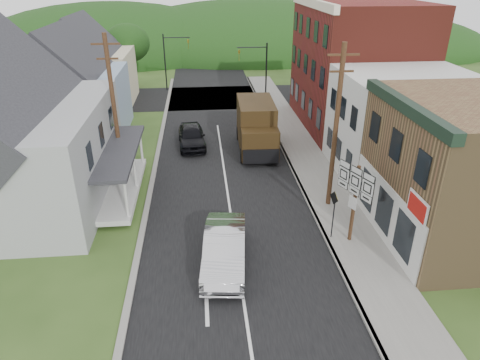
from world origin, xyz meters
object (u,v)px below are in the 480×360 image
object	(u,v)px
dark_sedan	(192,136)
silver_sedan	(225,249)
route_sign_cluster	(355,193)
warning_sign	(334,208)
delivery_van	(256,127)

from	to	relation	value
dark_sedan	silver_sedan	bearing A→B (deg)	-87.82
route_sign_cluster	warning_sign	world-z (taller)	route_sign_cluster
silver_sedan	dark_sedan	xyz separation A→B (m)	(-1.55, 14.72, -0.05)
dark_sedan	warning_sign	xyz separation A→B (m)	(6.93, -13.20, 0.97)
dark_sedan	route_sign_cluster	distance (m)	15.71
delivery_van	route_sign_cluster	world-z (taller)	route_sign_cluster
delivery_van	dark_sedan	bearing A→B (deg)	168.33
route_sign_cluster	silver_sedan	bearing A→B (deg)	168.49
silver_sedan	route_sign_cluster	distance (m)	6.56
silver_sedan	delivery_van	bearing A→B (deg)	82.83
dark_sedan	route_sign_cluster	world-z (taller)	route_sign_cluster
route_sign_cluster	dark_sedan	bearing A→B (deg)	97.35
silver_sedan	delivery_van	distance (m)	13.98
dark_sedan	warning_sign	size ratio (longest dim) A/B	1.86
dark_sedan	route_sign_cluster	size ratio (longest dim) A/B	1.19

